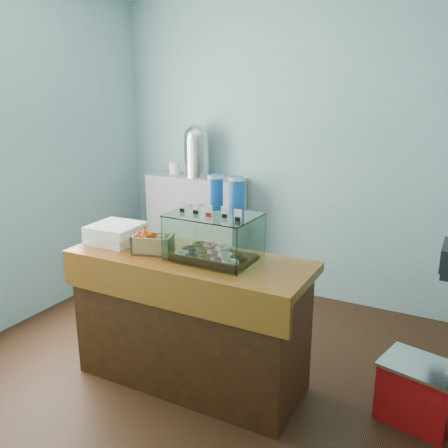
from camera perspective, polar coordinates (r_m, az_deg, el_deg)
The scene contains 9 objects.
ground at distance 3.63m, azimuth -1.80°, elevation -16.19°, with size 3.50×3.50×0.00m, color black.
room_shell at distance 3.09m, azimuth -1.58°, elevation 11.72°, with size 3.54×3.04×2.82m.
counter at distance 3.22m, azimuth -4.16°, elevation -11.34°, with size 1.60×0.60×0.90m.
back_shelf at distance 4.88m, azimuth -3.36°, elevation -0.63°, with size 1.00×0.32×1.10m, color gray.
display_case at distance 2.96m, azimuth -0.97°, elevation -1.01°, with size 0.54×0.41×0.51m.
condiment_crate at distance 3.12m, azimuth -8.73°, elevation -2.31°, with size 0.28×0.22×0.18m.
pastry_boxes at distance 3.38m, azimuth -12.86°, elevation -1.08°, with size 0.34×0.34×0.13m.
coffee_urn at distance 4.69m, azimuth -3.30°, elevation 8.94°, with size 0.28×0.28×0.51m.
red_cooler at distance 3.21m, azimuth 22.30°, elevation -18.22°, with size 0.50×0.42×0.38m.
Camera 1 is at (1.54, -2.67, 1.92)m, focal length 38.00 mm.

